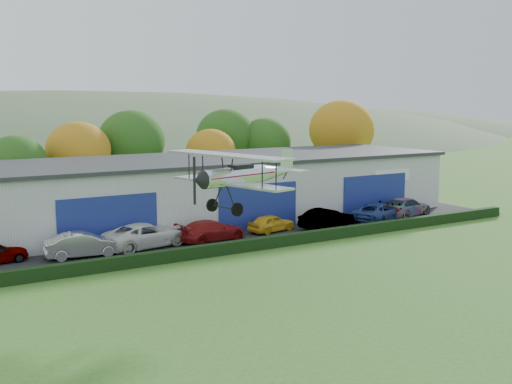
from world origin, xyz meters
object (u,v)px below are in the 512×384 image
car_7 (406,207)px  biplane (242,173)px  hangar (222,187)px  car_4 (271,223)px  car_3 (211,230)px  car_5 (327,218)px  car_6 (378,212)px  car_2 (146,235)px  car_1 (84,245)px

car_7 → biplane: biplane is taller
hangar → car_4: (0.28, -7.47, -1.94)m
car_3 → car_5: (9.87, -0.70, 0.03)m
car_4 → car_6: bearing=-107.8°
car_6 → biplane: 21.28m
car_2 → car_4: size_ratio=1.53×
car_1 → car_3: bearing=-83.4°
car_7 → biplane: 24.86m
car_5 → car_1: bearing=79.5°
car_4 → biplane: (-8.55, -10.51, 5.40)m
car_3 → car_4: (5.41, 0.43, -0.09)m
car_3 → car_4: 5.43m
car_7 → biplane: size_ratio=0.65×
car_1 → biplane: 12.87m
car_4 → car_7: (13.58, -0.49, 0.14)m
car_1 → car_6: 24.37m
car_4 → car_5: bearing=-115.6°
hangar → car_3: size_ratio=7.80×
car_2 → biplane: size_ratio=0.71×
car_2 → biplane: (1.57, -10.61, 5.23)m
car_4 → car_7: bearing=-103.5°
car_5 → car_3: bearing=77.6°
car_7 → car_1: bearing=75.7°
car_4 → biplane: size_ratio=0.46×
car_5 → car_6: 5.33m
car_1 → car_4: bearing=-81.7°
car_6 → biplane: bearing=92.7°
car_6 → car_5: bearing=65.8°
car_2 → car_3: 4.75m
car_1 → biplane: bearing=-142.5°
hangar → car_7: size_ratio=7.28×
car_1 → car_7: (28.15, -0.08, -0.00)m
car_4 → car_5: car_5 is taller
car_2 → car_5: 14.64m
car_3 → car_7: size_ratio=0.93×
hangar → car_5: bearing=-61.1°
car_1 → car_6: (24.36, -0.69, -0.01)m
car_1 → car_4: 14.57m
car_3 → car_7: (18.99, -0.07, 0.05)m
car_7 → car_3: bearing=75.7°
car_3 → car_5: 9.89m
car_2 → car_6: bearing=-105.2°
car_3 → car_7: 18.99m
car_5 → car_7: (9.12, 0.63, 0.02)m
hangar → car_5: 9.98m
car_4 → car_5: 4.60m
car_4 → hangar: bearing=-9.2°
car_4 → car_7: size_ratio=0.70×
car_3 → car_7: car_7 is taller
hangar → biplane: biplane is taller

